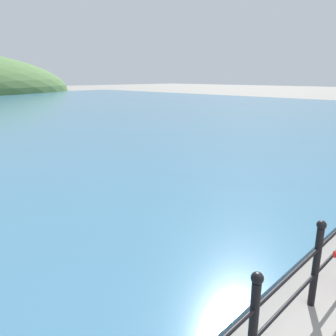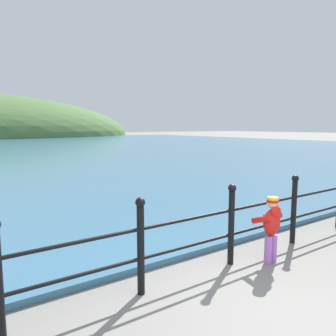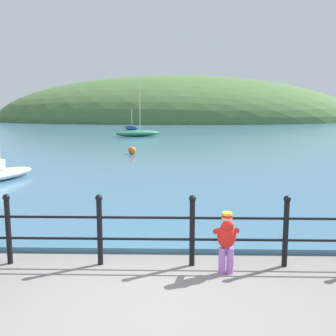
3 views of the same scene
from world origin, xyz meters
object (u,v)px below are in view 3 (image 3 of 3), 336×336
child_in_coat (227,237)px  mooring_buoy (132,150)px  boat_far_right (131,128)px  boat_blue_hull (138,133)px

child_in_coat → mooring_buoy: (-3.25, 15.15, -0.29)m
boat_far_right → mooring_buoy: boat_far_right is taller
child_in_coat → mooring_buoy: 15.50m
mooring_buoy → child_in_coat: bearing=-77.9°
child_in_coat → mooring_buoy: child_in_coat is taller
boat_blue_hull → boat_far_right: 9.12m
boat_blue_hull → boat_far_right: size_ratio=2.11×
child_in_coat → boat_far_right: (-5.87, 37.20, -0.21)m
boat_far_right → mooring_buoy: bearing=-83.2°
boat_blue_hull → mooring_buoy: 13.11m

